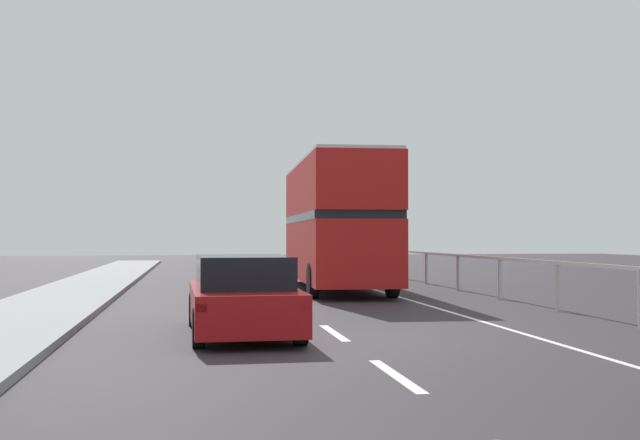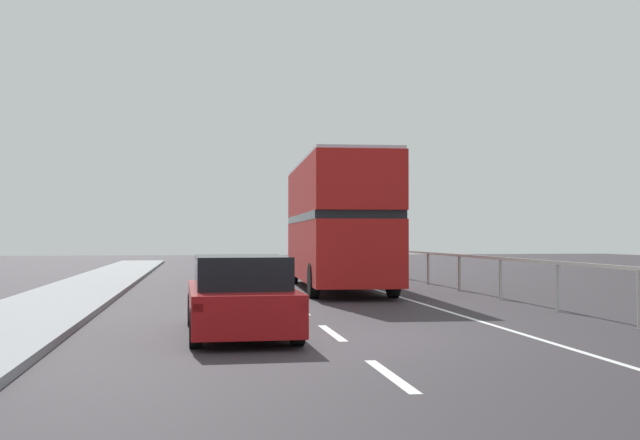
{
  "view_description": "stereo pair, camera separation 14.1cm",
  "coord_description": "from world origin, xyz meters",
  "views": [
    {
      "loc": [
        -2.55,
        -13.68,
        1.77
      ],
      "look_at": [
        0.59,
        5.81,
        2.17
      ],
      "focal_mm": 44.43,
      "sensor_mm": 36.0,
      "label": 1
    },
    {
      "loc": [
        -2.41,
        -13.7,
        1.77
      ],
      "look_at": [
        0.59,
        5.81,
        2.17
      ],
      "focal_mm": 44.43,
      "sensor_mm": 36.0,
      "label": 2
    }
  ],
  "objects": [
    {
      "name": "ground_plane",
      "position": [
        0.0,
        0.0,
        -0.05
      ],
      "size": [
        75.34,
        120.0,
        0.1
      ],
      "primitive_type": "cube",
      "color": "#302B30"
    },
    {
      "name": "lane_paint_markings",
      "position": [
        1.98,
        8.27,
        0.0
      ],
      "size": [
        3.5,
        46.0,
        0.01
      ],
      "color": "silver",
      "rests_on": "ground"
    },
    {
      "name": "bridge_side_railing",
      "position": [
        5.89,
        9.0,
        0.95
      ],
      "size": [
        0.1,
        42.0,
        1.18
      ],
      "color": "#B4B4AD",
      "rests_on": "ground"
    },
    {
      "name": "double_decker_bus_red",
      "position": [
        2.1,
        11.94,
        2.26
      ],
      "size": [
        2.9,
        10.25,
        4.21
      ],
      "rotation": [
        0.0,
        0.0,
        -0.04
      ],
      "color": "#AB1715",
      "rests_on": "ground"
    },
    {
      "name": "hatchback_car_near",
      "position": [
        -1.67,
        0.49,
        0.68
      ],
      "size": [
        1.9,
        4.59,
        1.42
      ],
      "rotation": [
        0.0,
        0.0,
        0.02
      ],
      "color": "#9E1214",
      "rests_on": "ground"
    }
  ]
}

